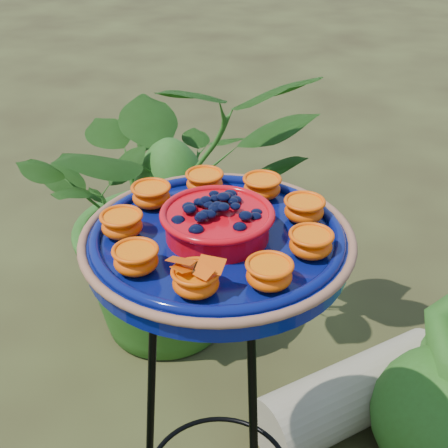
{
  "coord_description": "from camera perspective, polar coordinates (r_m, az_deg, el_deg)",
  "views": [
    {
      "loc": [
        0.1,
        -0.95,
        1.44
      ],
      "look_at": [
        -0.11,
        -0.1,
        0.92
      ],
      "focal_mm": 50.0,
      "sensor_mm": 36.0,
      "label": 1
    }
  ],
  "objects": [
    {
      "name": "tripod_stand",
      "position": [
        1.27,
        -0.51,
        -15.74
      ],
      "size": [
        0.39,
        0.39,
        0.86
      ],
      "rotation": [
        0.0,
        0.0,
        -0.29
      ],
      "color": "black",
      "rests_on": "ground"
    },
    {
      "name": "feeder_dish",
      "position": [
        1.03,
        -0.6,
        -1.18
      ],
      "size": [
        0.54,
        0.54,
        0.1
      ],
      "rotation": [
        0.0,
        0.0,
        -0.29
      ],
      "color": "#070F52",
      "rests_on": "tripod_stand"
    },
    {
      "name": "shrub_back_left",
      "position": [
        2.0,
        -4.81,
        2.18
      ],
      "size": [
        1.13,
        1.08,
        0.97
      ],
      "primitive_type": "imported",
      "rotation": [
        0.0,
        0.0,
        0.5
      ],
      "color": "#255115",
      "rests_on": "ground"
    },
    {
      "name": "driftwood_log",
      "position": [
        1.9,
        11.76,
        -14.97
      ],
      "size": [
        0.56,
        0.55,
        0.2
      ],
      "primitive_type": "cylinder",
      "rotation": [
        0.0,
        1.57,
        0.76
      ],
      "color": "gray",
      "rests_on": "ground"
    }
  ]
}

